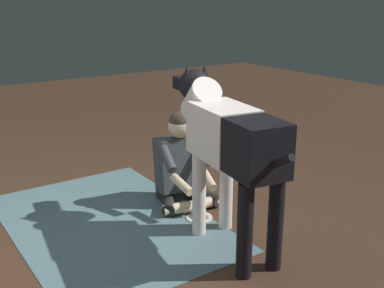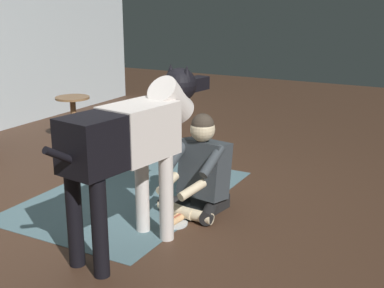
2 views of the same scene
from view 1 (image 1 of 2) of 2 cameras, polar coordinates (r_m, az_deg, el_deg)
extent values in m
plane|color=#402A1D|center=(3.84, -7.21, -10.61)|extent=(14.80, 14.80, 0.00)
cube|color=slate|center=(4.03, -10.04, -9.26)|extent=(2.17, 1.49, 0.01)
cube|color=black|center=(4.38, -1.73, -5.91)|extent=(0.29, 0.37, 0.12)
cylinder|color=black|center=(4.31, 1.03, -6.25)|extent=(0.41, 0.22, 0.11)
cylinder|color=beige|center=(4.16, 1.10, -7.24)|extent=(0.12, 0.37, 0.09)
cylinder|color=black|center=(4.19, -2.79, -6.98)|extent=(0.39, 0.31, 0.11)
cylinder|color=beige|center=(4.09, -1.05, -7.67)|extent=(0.17, 0.37, 0.09)
cube|color=#33393E|center=(4.25, -1.61, -2.33)|extent=(0.33, 0.44, 0.50)
cylinder|color=#33393E|center=(4.16, 1.36, -0.81)|extent=(0.30, 0.12, 0.24)
cylinder|color=beige|center=(4.03, 2.00, -4.34)|extent=(0.28, 0.15, 0.12)
cylinder|color=#33393E|center=(4.02, -3.10, -1.48)|extent=(0.30, 0.12, 0.24)
cylinder|color=beige|center=(3.93, -1.25, -4.93)|extent=(0.27, 0.07, 0.12)
sphere|color=beige|center=(4.12, -1.49, 2.14)|extent=(0.21, 0.21, 0.21)
sphere|color=#3B3228|center=(4.11, -1.49, 2.64)|extent=(0.19, 0.19, 0.19)
cylinder|color=silver|center=(3.66, 0.86, -6.11)|extent=(0.11, 0.11, 0.67)
cylinder|color=silver|center=(3.77, 4.15, -5.47)|extent=(0.11, 0.11, 0.67)
cylinder|color=black|center=(3.14, 6.41, -10.46)|extent=(0.11, 0.11, 0.67)
cylinder|color=black|center=(3.26, 10.05, -9.51)|extent=(0.11, 0.11, 0.67)
cube|color=silver|center=(3.42, 3.75, 1.51)|extent=(0.57, 0.42, 0.39)
cube|color=black|center=(3.09, 7.42, -0.34)|extent=(0.50, 0.39, 0.37)
cylinder|color=silver|center=(3.69, 1.09, 5.28)|extent=(0.42, 0.30, 0.38)
sphere|color=black|center=(3.76, 0.35, 7.14)|extent=(0.26, 0.26, 0.26)
cube|color=black|center=(3.96, -1.03, 7.36)|extent=(0.21, 0.14, 0.10)
cone|color=black|center=(3.70, -0.65, 8.48)|extent=(0.10, 0.10, 0.12)
cone|color=black|center=(3.77, 1.51, 8.64)|extent=(0.10, 0.10, 0.12)
cylinder|color=black|center=(2.91, 10.02, -2.39)|extent=(0.34, 0.10, 0.22)
cylinder|color=silver|center=(4.04, 0.89, -8.89)|extent=(0.22, 0.22, 0.01)
cylinder|color=tan|center=(4.03, 1.16, -8.44)|extent=(0.17, 0.07, 0.05)
cylinder|color=tan|center=(4.01, 0.62, -8.57)|extent=(0.17, 0.07, 0.05)
cylinder|color=#B14F3A|center=(4.02, 0.89, -8.41)|extent=(0.18, 0.06, 0.04)
camera|label=2|loc=(4.05, 61.67, 8.34)|focal=48.40mm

